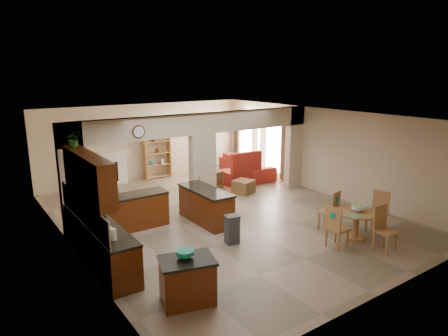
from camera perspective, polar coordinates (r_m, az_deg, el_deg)
floor at (r=11.30m, az=-0.30°, el=-6.85°), size 10.00×10.00×0.00m
ceiling at (r=10.64m, az=-0.31°, el=7.42°), size 10.00×10.00×0.00m
wall_back at (r=15.18m, az=-11.10°, el=3.72°), size 8.00×0.00×8.00m
wall_front at (r=7.51m, az=22.10°, el=-7.33°), size 8.00×0.00×8.00m
wall_left at (r=9.30m, az=-21.09°, el=-3.25°), size 0.00×10.00×10.00m
wall_right at (r=13.51m, az=13.82°, el=2.36°), size 0.00×10.00×10.00m
partition_left_pier at (r=10.30m, az=-20.85°, el=-1.63°), size 0.60×0.25×2.80m
partition_center_pier at (r=11.77m, az=-3.07°, el=-0.41°), size 0.80×0.25×2.20m
partition_right_pier at (r=13.96m, az=9.94°, el=2.91°), size 0.60×0.25×2.80m
partition_header at (r=11.51m, az=-3.15°, el=6.37°), size 8.00×0.25×0.60m
kitchen_counter at (r=9.56m, az=-15.90°, el=-8.33°), size 2.52×3.29×1.48m
upper_cabinets at (r=8.46m, az=-18.87°, el=-1.04°), size 0.35×2.40×0.90m
peninsula at (r=10.74m, az=-2.60°, el=-5.37°), size 0.70×1.85×0.91m
wall_clock at (r=10.47m, az=-12.09°, el=5.09°), size 0.34×0.03×0.34m
rug at (r=13.58m, az=-1.16°, el=-3.26°), size 1.60×1.30×0.01m
fireplace at (r=14.63m, az=-16.41°, el=-0.11°), size 1.60×0.35×1.20m
shelving_unit at (r=15.26m, az=-9.53°, el=1.92°), size 1.00×0.32×1.80m
window_a at (r=15.11m, az=7.18°, el=3.05°), size 0.02×0.90×1.90m
window_b at (r=16.39m, az=3.20°, el=3.97°), size 0.02×0.90×1.90m
glazed_door at (r=15.77m, az=5.10°, el=2.99°), size 0.02×0.70×2.10m
drape_a_left at (r=14.65m, az=8.63°, el=2.67°), size 0.10×0.28×2.30m
drape_a_right at (r=15.53m, az=5.59°, el=3.38°), size 0.10×0.28×2.30m
drape_b_left at (r=15.90m, az=4.42°, el=3.65°), size 0.10×0.28×2.30m
drape_b_right at (r=16.83m, az=1.83°, el=4.24°), size 0.10×0.28×2.30m
ceiling_fan at (r=13.98m, az=-2.24°, el=7.92°), size 1.00×1.00×0.10m
kitchen_island at (r=7.24m, az=-5.25°, el=-15.73°), size 1.10×0.91×0.82m
teal_bowl at (r=7.06m, az=-5.57°, el=-12.18°), size 0.30×0.30×0.14m
trash_can at (r=9.48m, az=1.16°, el=-8.91°), size 0.34×0.30×0.64m
dining_table at (r=10.20m, az=18.37°, el=-7.08°), size 1.01×1.01×0.69m
fruit_bowl at (r=10.13m, az=18.59°, el=-5.41°), size 0.32×0.32×0.17m
sofa at (r=15.46m, az=3.22°, el=0.32°), size 2.79×1.40×0.78m
chaise at (r=14.43m, az=2.18°, el=-1.26°), size 1.27×1.06×0.49m
armchair at (r=13.70m, az=-2.16°, el=-1.68°), size 0.86×0.87×0.67m
ottoman at (r=13.31m, az=2.80°, el=-2.67°), size 0.76×0.76×0.44m
plant at (r=9.15m, az=-20.70°, el=3.90°), size 0.33×0.29×0.35m
chair_north at (r=10.54m, az=15.12°, el=-5.67°), size 0.52×0.52×1.02m
chair_east at (r=10.84m, az=21.20°, el=-5.59°), size 0.48×0.48×1.02m
chair_south at (r=9.78m, az=21.76°, el=-7.72°), size 0.43×0.44×1.02m
chair_west at (r=9.49m, az=15.64°, el=-7.90°), size 0.44×0.44×1.02m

